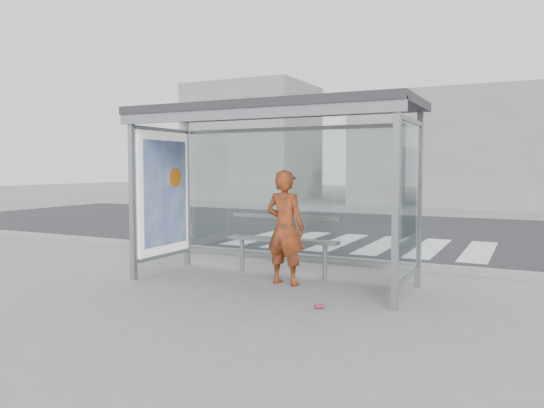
{
  "coord_description": "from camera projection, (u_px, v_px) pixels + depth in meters",
  "views": [
    {
      "loc": [
        3.45,
        -6.95,
        1.72
      ],
      "look_at": [
        -0.08,
        0.2,
        1.16
      ],
      "focal_mm": 35.0,
      "sensor_mm": 36.0,
      "label": 1
    }
  ],
  "objects": [
    {
      "name": "crosswalk",
      "position": [
        360.0,
        244.0,
        11.89
      ],
      "size": [
        5.55,
        3.0,
        0.0
      ],
      "color": "silver",
      "rests_on": "ground"
    },
    {
      "name": "building_center",
      "position": [
        449.0,
        150.0,
        23.79
      ],
      "size": [
        8.0,
        5.0,
        5.0
      ],
      "primitive_type": "cube",
      "color": "gray",
      "rests_on": "ground"
    },
    {
      "name": "soda_can",
      "position": [
        319.0,
        306.0,
        6.43
      ],
      "size": [
        0.12,
        0.12,
        0.06
      ],
      "primitive_type": "cylinder",
      "rotation": [
        0.0,
        1.57,
        0.75
      ],
      "color": "#CE3C7B",
      "rests_on": "ground"
    },
    {
      "name": "building_left",
      "position": [
        253.0,
        143.0,
        28.17
      ],
      "size": [
        6.0,
        5.0,
        6.0
      ],
      "primitive_type": "cube",
      "color": "gray",
      "rests_on": "ground"
    },
    {
      "name": "bench",
      "position": [
        282.0,
        240.0,
        8.38
      ],
      "size": [
        1.87,
        0.23,
        0.96
      ],
      "color": "slate",
      "rests_on": "ground"
    },
    {
      "name": "curb",
      "position": [
        319.0,
        259.0,
        9.6
      ],
      "size": [
        30.0,
        0.18,
        0.12
      ],
      "primitive_type": "cube",
      "color": "gray",
      "rests_on": "ground"
    },
    {
      "name": "person",
      "position": [
        285.0,
        228.0,
        7.73
      ],
      "size": [
        0.65,
        0.46,
        1.68
      ],
      "primitive_type": "imported",
      "rotation": [
        0.0,
        0.0,
        3.04
      ],
      "color": "#C43B12",
      "rests_on": "ground"
    },
    {
      "name": "bus_shelter",
      "position": [
        251.0,
        150.0,
        7.94
      ],
      "size": [
        4.25,
        1.65,
        2.62
      ],
      "color": "gray",
      "rests_on": "ground"
    },
    {
      "name": "road",
      "position": [
        387.0,
        231.0,
        14.13
      ],
      "size": [
        30.0,
        10.0,
        0.01
      ],
      "primitive_type": "cube",
      "color": "#28282A",
      "rests_on": "ground"
    },
    {
      "name": "ground",
      "position": [
        271.0,
        283.0,
        7.86
      ],
      "size": [
        80.0,
        80.0,
        0.0
      ],
      "primitive_type": "plane",
      "color": "slate",
      "rests_on": "ground"
    }
  ]
}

